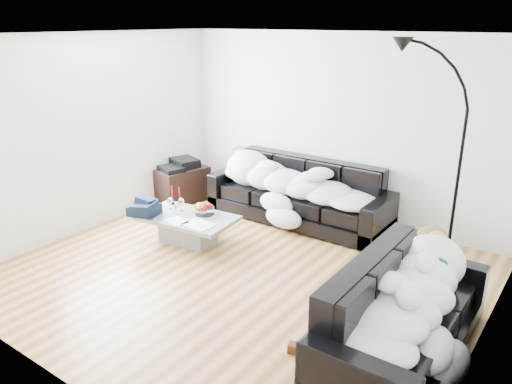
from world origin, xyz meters
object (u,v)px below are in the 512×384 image
Objects in this scene: sleeper_right at (407,289)px; av_cabinet at (181,184)px; floor_lamp at (459,173)px; fruit_bowl at (204,208)px; sofa_right at (405,312)px; wine_glass_c at (176,209)px; candle_right at (180,196)px; wine_glass_b at (170,203)px; coffee_table at (188,229)px; candle_left at (172,195)px; sleeper_back at (297,178)px; stereo at (180,164)px; wine_glass_a at (181,205)px; sofa_back at (298,192)px; shoes at (314,348)px.

sleeper_right is 2.27× the size of av_cabinet.
fruit_bowl is at bearing -145.64° from floor_lamp.
sofa_right is 3.28m from wine_glass_c.
candle_right is 1.17m from av_cabinet.
av_cabinet reaches higher than wine_glass_b.
candle_right is at bearing -149.87° from floor_lamp.
wine_glass_c is (-0.14, -0.04, 0.26)m from coffee_table.
floor_lamp is (4.07, 0.21, 0.86)m from av_cabinet.
floor_lamp reaches higher than candle_left.
candle_left reaches higher than candle_right.
sleeper_back is 0.99× the size of floor_lamp.
sleeper_right is 3.51m from wine_glass_b.
sleeper_back is 2.20m from floor_lamp.
sofa_right is at bearing -3.79° from stereo.
sleeper_back is 12.84× the size of wine_glass_a.
wine_glass_c is 0.65× the size of candle_right.
sofa_right is 8.09× the size of fruit_bowl.
sofa_right is at bearing -11.49° from wine_glass_b.
stereo is at bearing -164.61° from floor_lamp.
candle_left is at bearing 158.28° from wine_glass_a.
sleeper_right is at bearing -11.49° from wine_glass_b.
av_cabinet is at bearing 127.78° from wine_glass_b.
wine_glass_a is (-3.27, 0.74, 0.02)m from sofa_right.
candle_left is at bearing -134.47° from sofa_back.
wine_glass_b is at bearing -84.50° from candle_right.
stereo is (-1.93, -0.32, -0.04)m from sleeper_back.
candle_left is at bearing -33.51° from stereo.
sofa_right is 2.64× the size of av_cabinet.
shoes is at bearing -21.25° from wine_glass_c.
coffee_table is (-3.08, 0.64, -0.24)m from sofa_right.
sofa_back is at bearing 63.40° from fruit_bowl.
shoes is (2.33, -1.24, -0.39)m from fruit_bowl.
candle_left reaches higher than wine_glass_b.
wine_glass_b is at bearing -33.75° from stereo.
coffee_table is 7.06× the size of wine_glass_a.
av_cabinet is at bearing 67.75° from sleeper_right.
wine_glass_b is (-3.43, 0.70, 0.02)m from sofa_right.
candle_left is at bearing -149.54° from floor_lamp.
candle_left is 1.13m from stereo.
av_cabinet is (-3.62, 2.15, 0.22)m from shoes.
candle_right is at bearing -133.48° from sofa_back.
sofa_back is 3.06m from shoes.
wine_glass_a is at bearing 107.82° from wine_glass_c.
av_cabinet is at bearing -170.67° from sleeper_back.
sofa_back is at bearing 51.25° from wine_glass_b.
fruit_bowl is (-2.95, 0.82, -0.20)m from sleeper_right.
sleeper_right reaches higher than coffee_table.
wine_glass_b is 0.19m from candle_left.
wine_glass_c is 0.07× the size of floor_lamp.
av_cabinet is at bearing -164.61° from floor_lamp.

